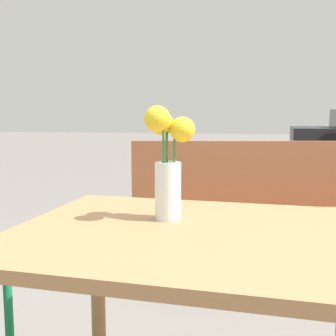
# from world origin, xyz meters

# --- Properties ---
(table_front) EXTENTS (0.98, 0.77, 0.72)m
(table_front) POSITION_xyz_m (0.00, 0.00, 0.62)
(table_front) COLOR #9E7047
(table_front) RESTS_ON ground_plane
(flower_vase) EXTENTS (0.13, 0.12, 0.31)m
(flower_vase) POSITION_xyz_m (-0.09, 0.09, 0.88)
(flower_vase) COLOR silver
(flower_vase) RESTS_ON table_front
(bench_near) EXTENTS (1.64, 0.62, 0.85)m
(bench_near) POSITION_xyz_m (0.22, 1.49, 0.46)
(bench_near) COLOR brown
(bench_near) RESTS_ON ground_plane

